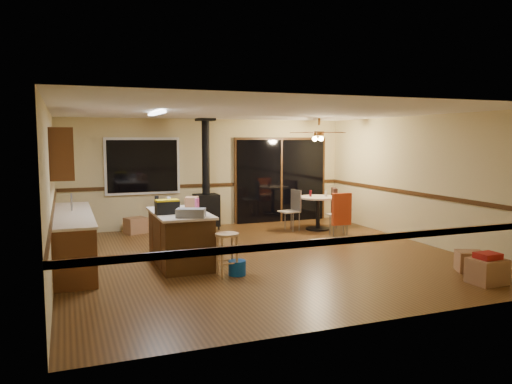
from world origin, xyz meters
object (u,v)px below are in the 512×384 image
toolbox_grey (191,213)px  chair_near (341,209)px  box_under_window (136,225)px  kitchen_island (180,238)px  toolbox_black (167,208)px  box_corner_a (487,271)px  wood_stove (206,198)px  dining_table (318,207)px  bar_stool (227,255)px  blue_bucket (237,268)px  chair_left (293,205)px  box_corner_b (470,261)px  chair_right (335,203)px

toolbox_grey → chair_near: 4.21m
chair_near → box_under_window: (-4.16, 1.94, -0.42)m
kitchen_island → toolbox_black: toolbox_black is taller
box_under_window → box_corner_a: 7.28m
wood_stove → chair_near: size_ratio=3.60×
dining_table → box_under_window: size_ratio=2.01×
dining_table → box_corner_a: size_ratio=1.84×
kitchen_island → toolbox_grey: toolbox_grey is taller
toolbox_black → bar_stool: toolbox_black is taller
toolbox_grey → blue_bucket: (0.64, -0.36, -0.85)m
toolbox_black → chair_left: bearing=34.5°
kitchen_island → blue_bucket: size_ratio=6.07×
dining_table → box_under_window: 4.22m
wood_stove → chair_near: bearing=-36.8°
kitchen_island → chair_left: size_ratio=3.26×
chair_left → box_corner_a: size_ratio=1.05×
kitchen_island → dining_table: size_ratio=1.86×
chair_left → box_corner_b: bearing=-75.5°
box_corner_b → chair_near: bearing=97.4°
chair_right → box_corner_b: bearing=-90.1°
toolbox_grey → chair_left: bearing=42.1°
blue_bucket → chair_left: bearing=52.2°
bar_stool → chair_left: chair_left is taller
toolbox_black → wood_stove: bearing=64.4°
chair_right → chair_near: bearing=-113.5°
kitchen_island → bar_stool: kitchen_island is taller
blue_bucket → box_under_window: size_ratio=0.62×
chair_right → box_under_window: size_ratio=1.56×
bar_stool → dining_table: bearing=43.4°
chair_right → wood_stove: bearing=163.4°
box_corner_a → box_corner_b: (0.27, 0.61, -0.02)m
wood_stove → bar_stool: 4.13m
toolbox_black → chair_near: bearing=18.1°
wood_stove → bar_stool: wood_stove is taller
wood_stove → bar_stool: (-0.78, -4.03, -0.39)m
wood_stove → chair_right: 3.10m
toolbox_black → bar_stool: 1.30m
toolbox_black → box_corner_b: (4.50, -1.98, -0.84)m
chair_left → box_corner_a: chair_left is taller
wood_stove → blue_bucket: size_ratio=9.10×
chair_left → chair_near: same height
toolbox_grey → chair_near: toolbox_grey is taller
toolbox_grey → box_corner_b: (4.21, -1.51, -0.80)m
chair_near → box_corner_a: bearing=-87.8°
bar_stool → box_corner_a: 3.89m
box_under_window → box_corner_a: size_ratio=0.92×
bar_stool → box_corner_a: bearing=-27.2°
dining_table → toolbox_black: bearing=-150.9°
kitchen_island → box_under_window: size_ratio=3.74×
box_corner_b → toolbox_grey: bearing=160.3°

